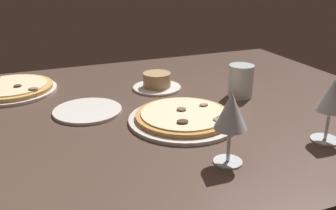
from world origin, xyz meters
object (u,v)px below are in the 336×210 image
pizza_side (11,89)px  wine_glass_near (332,98)px  side_plate (88,111)px  ramekin_on_saucer (157,82)px  wine_glass_far (231,113)px  water_glass (241,83)px  pizza_main (184,117)px

pizza_side → wine_glass_near: 96.24cm
pizza_side → side_plate: pizza_side is taller
ramekin_on_saucer → side_plate: ramekin_on_saucer is taller
ramekin_on_saucer → wine_glass_far: 52.37cm
water_glass → side_plate: 47.80cm
pizza_main → wine_glass_near: (26.95, -22.85, 9.64)cm
wine_glass_near → side_plate: size_ratio=0.79×
ramekin_on_saucer → pizza_main: bearing=-95.4°
ramekin_on_saucer → wine_glass_far: (-2.81, -51.48, 9.16)cm
pizza_main → wine_glass_far: (-0.13, -23.34, 10.19)cm
pizza_side → ramekin_on_saucer: (45.51, -14.59, 1.00)cm
side_plate → water_glass: bearing=-6.0°
pizza_main → ramekin_on_saucer: (2.68, 28.14, 1.03)cm
wine_glass_far → wine_glass_near: bearing=1.0°
water_glass → side_plate: bearing=174.0°
water_glass → side_plate: water_glass is taller
pizza_main → water_glass: (24.55, 11.07, 3.39)cm
pizza_main → wine_glass_far: bearing=-90.3°
wine_glass_near → water_glass: bearing=94.0°
wine_glass_far → side_plate: (-22.67, 39.43, -10.94)cm
wine_glass_far → water_glass: wine_glass_far is taller
pizza_main → water_glass: water_glass is taller
wine_glass_far → water_glass: size_ratio=1.56×
pizza_side → water_glass: size_ratio=2.82×
pizza_side → wine_glass_near: size_ratio=1.88×
wine_glass_near → water_glass: 34.58cm
pizza_side → wine_glass_near: wine_glass_near is taller
water_glass → side_plate: (-47.36, 5.02, -4.14)cm
pizza_main → water_glass: bearing=24.3°
wine_glass_far → side_plate: 46.78cm
ramekin_on_saucer → side_plate: (-25.48, -12.05, -1.78)cm
pizza_main → wine_glass_far: 25.47cm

